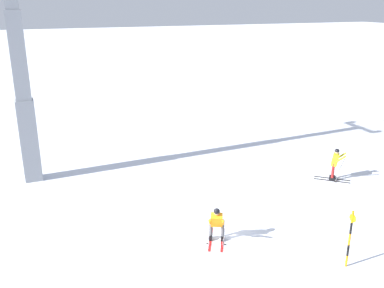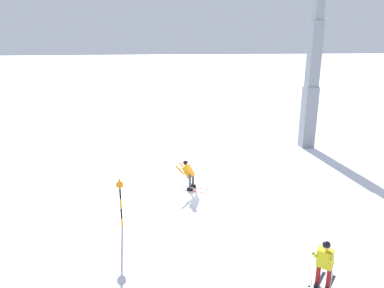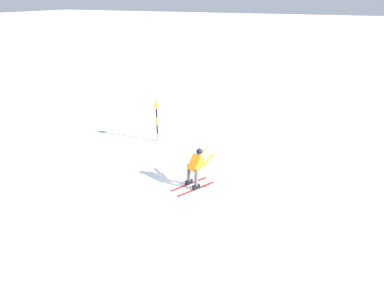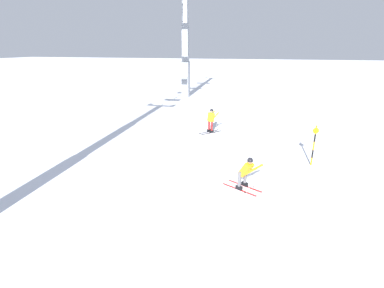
{
  "view_description": "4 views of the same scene",
  "coord_description": "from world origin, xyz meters",
  "px_view_note": "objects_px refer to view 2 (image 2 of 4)",
  "views": [
    {
      "loc": [
        -5.77,
        -13.14,
        8.3
      ],
      "look_at": [
        0.24,
        1.64,
        2.89
      ],
      "focal_mm": 39.59,
      "sensor_mm": 36.0,
      "label": 1
    },
    {
      "loc": [
        16.03,
        -2.97,
        7.03
      ],
      "look_at": [
        -0.35,
        -0.83,
        2.1
      ],
      "focal_mm": 33.89,
      "sensor_mm": 36.0,
      "label": 2
    },
    {
      "loc": [
        -4.26,
        8.65,
        6.33
      ],
      "look_at": [
        -0.63,
        0.84,
        2.54
      ],
      "focal_mm": 31.55,
      "sensor_mm": 36.0,
      "label": 3
    },
    {
      "loc": [
        -10.51,
        -1.57,
        5.55
      ],
      "look_at": [
        -0.55,
        1.03,
        2.0
      ],
      "focal_mm": 26.44,
      "sensor_mm": 36.0,
      "label": 4
    }
  ],
  "objects_px": {
    "lift_tower_near": "(313,67)",
    "trail_marker_pole": "(121,202)",
    "skier_distant_uphill": "(325,262)",
    "skier_carving_main": "(188,173)"
  },
  "relations": [
    {
      "from": "lift_tower_near",
      "to": "skier_distant_uphill",
      "type": "xyz_separation_m",
      "value": [
        13.54,
        -5.61,
        -4.25
      ]
    },
    {
      "from": "lift_tower_near",
      "to": "trail_marker_pole",
      "type": "height_order",
      "value": "lift_tower_near"
    },
    {
      "from": "lift_tower_near",
      "to": "skier_distant_uphill",
      "type": "bearing_deg",
      "value": -22.51
    },
    {
      "from": "skier_distant_uphill",
      "to": "skier_carving_main",
      "type": "bearing_deg",
      "value": -159.1
    },
    {
      "from": "lift_tower_near",
      "to": "skier_distant_uphill",
      "type": "distance_m",
      "value": 15.26
    },
    {
      "from": "skier_distant_uphill",
      "to": "lift_tower_near",
      "type": "bearing_deg",
      "value": 157.49
    },
    {
      "from": "skier_carving_main",
      "to": "skier_distant_uphill",
      "type": "distance_m",
      "value": 8.24
    },
    {
      "from": "skier_carving_main",
      "to": "lift_tower_near",
      "type": "distance_m",
      "value": 11.24
    },
    {
      "from": "trail_marker_pole",
      "to": "skier_distant_uphill",
      "type": "height_order",
      "value": "trail_marker_pole"
    },
    {
      "from": "skier_carving_main",
      "to": "trail_marker_pole",
      "type": "relative_size",
      "value": 0.83
    }
  ]
}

